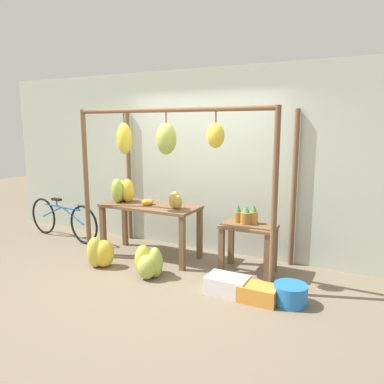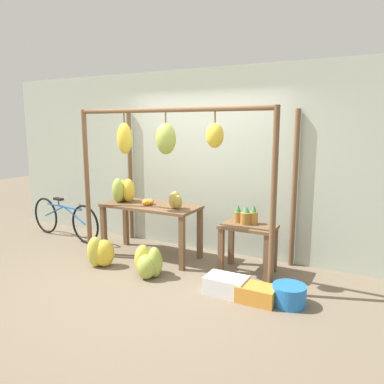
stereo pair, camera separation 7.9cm
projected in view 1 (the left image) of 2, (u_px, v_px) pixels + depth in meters
ground_plane at (156, 281)px, 4.75m from camera, size 20.00×20.00×0.00m
shop_wall_back at (205, 162)px, 5.79m from camera, size 8.00×0.08×2.80m
stall_awning at (173, 156)px, 4.97m from camera, size 2.86×1.20×2.18m
display_table_main at (150, 214)px, 5.55m from camera, size 1.46×0.64×0.80m
display_table_side at (248, 238)px, 5.00m from camera, size 0.72×0.46×0.65m
banana_pile_on_table at (122, 191)px, 5.72m from camera, size 0.41×0.42×0.37m
orange_pile at (147, 202)px, 5.52m from camera, size 0.16×0.20×0.09m
pineapple_cluster at (246, 216)px, 5.02m from camera, size 0.33×0.19×0.27m
banana_pile_ground_left at (100, 254)px, 5.21m from camera, size 0.44×0.40×0.43m
banana_pile_ground_right at (150, 263)px, 4.89m from camera, size 0.48×0.50×0.41m
fruit_crate_white at (227, 285)px, 4.40m from camera, size 0.48×0.32×0.21m
blue_bucket at (290, 294)px, 4.13m from camera, size 0.37×0.37×0.23m
parked_bicycle at (63, 219)px, 6.50m from camera, size 1.74×0.25×0.70m
papaya_pile at (176, 201)px, 5.25m from camera, size 0.25×0.22×0.25m
fruit_crate_purple at (258, 293)px, 4.20m from camera, size 0.43×0.29×0.19m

